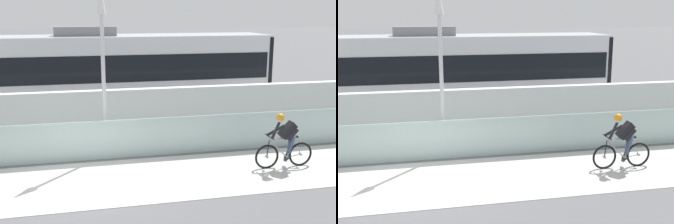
{
  "view_description": "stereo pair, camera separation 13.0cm",
  "coord_description": "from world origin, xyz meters",
  "views": [
    {
      "loc": [
        0.03,
        -10.7,
        4.41
      ],
      "look_at": [
        2.92,
        2.35,
        1.25
      ],
      "focal_mm": 45.83,
      "sensor_mm": 36.0,
      "label": 1
    },
    {
      "loc": [
        0.15,
        -10.73,
        4.41
      ],
      "look_at": [
        2.92,
        2.35,
        1.25
      ],
      "focal_mm": 45.83,
      "sensor_mm": 36.0,
      "label": 2
    }
  ],
  "objects": [
    {
      "name": "tram_rail_near",
      "position": [
        0.0,
        6.13,
        0.0
      ],
      "size": [
        32.0,
        0.08,
        0.01
      ],
      "primitive_type": "cube",
      "color": "#595654",
      "rests_on": "ground"
    },
    {
      "name": "tram",
      "position": [
        2.52,
        6.85,
        1.89
      ],
      "size": [
        11.06,
        2.54,
        3.81
      ],
      "color": "silver",
      "rests_on": "ground"
    },
    {
      "name": "glass_parapet",
      "position": [
        0.0,
        1.85,
        0.6
      ],
      "size": [
        32.0,
        0.05,
        1.2
      ],
      "primitive_type": "cube",
      "color": "#ADC6C1",
      "rests_on": "ground"
    },
    {
      "name": "concrete_barrier_wall",
      "position": [
        0.0,
        3.65,
        0.9
      ],
      "size": [
        32.0,
        0.36,
        1.81
      ],
      "primitive_type": "cube",
      "color": "white",
      "rests_on": "ground"
    },
    {
      "name": "cyclist_on_bike",
      "position": [
        5.82,
        0.0,
        0.78
      ],
      "size": [
        1.77,
        0.58,
        1.61
      ],
      "color": "black",
      "rests_on": "ground"
    },
    {
      "name": "ground_plane",
      "position": [
        0.0,
        0.0,
        0.0
      ],
      "size": [
        200.0,
        200.0,
        0.0
      ],
      "primitive_type": "plane",
      "color": "slate"
    },
    {
      "name": "bike_path_deck",
      "position": [
        0.0,
        0.0,
        0.01
      ],
      "size": [
        32.0,
        3.2,
        0.01
      ],
      "primitive_type": "cube",
      "color": "silver",
      "rests_on": "ground"
    },
    {
      "name": "tram_rail_far",
      "position": [
        0.0,
        7.57,
        0.0
      ],
      "size": [
        32.0,
        0.08,
        0.01
      ],
      "primitive_type": "cube",
      "color": "#595654",
      "rests_on": "ground"
    },
    {
      "name": "lamp_post_antenna",
      "position": [
        0.9,
        2.15,
        3.29
      ],
      "size": [
        0.28,
        0.28,
        5.2
      ],
      "color": "gray",
      "rests_on": "ground"
    }
  ]
}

